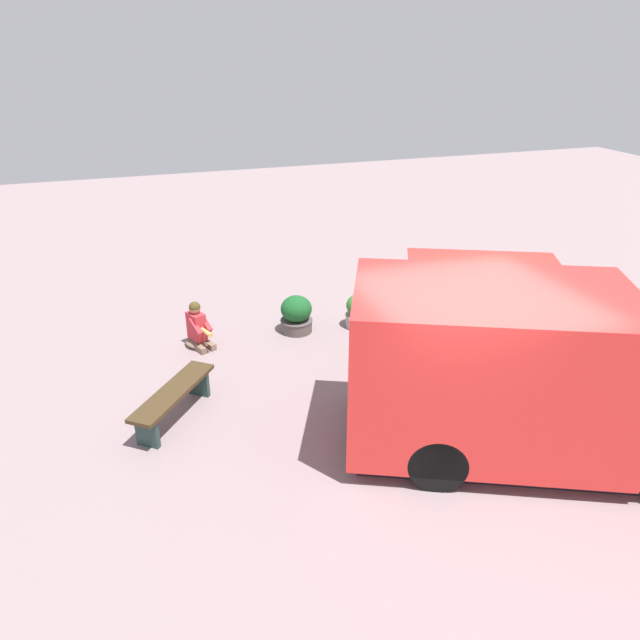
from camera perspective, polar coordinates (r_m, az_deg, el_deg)
name	(u,v)px	position (r m, az deg, el deg)	size (l,w,h in m)	color
ground_plane	(457,450)	(8.53, 13.03, -12.13)	(40.00, 40.00, 0.00)	gray
food_truck	(533,379)	(8.24, 19.77, -5.36)	(5.40, 4.19, 2.31)	red
person_customer	(198,330)	(10.98, -11.68, -0.93)	(0.61, 0.79, 0.87)	#79604F
planter_flowering_near	(359,311)	(11.53, 3.79, 0.85)	(0.54, 0.54, 0.67)	#9F9396
planter_flowering_far	(296,315)	(11.31, -2.29, 0.53)	(0.62, 0.62, 0.72)	#4F4A45
plaza_bench	(174,397)	(8.99, -13.91, -7.21)	(1.38, 1.61, 0.49)	#40301A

